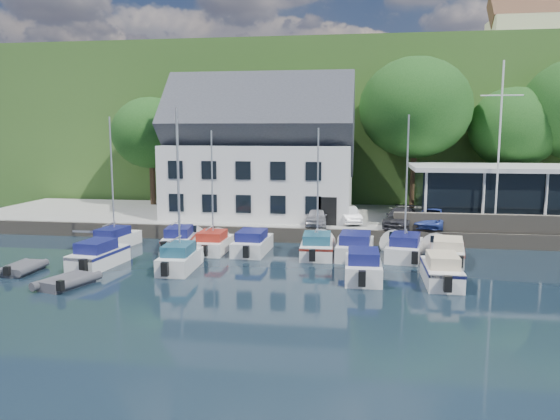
# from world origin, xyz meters

# --- Properties ---
(ground) EXTENTS (180.00, 180.00, 0.00)m
(ground) POSITION_xyz_m (0.00, 0.00, 0.00)
(ground) COLOR black
(ground) RESTS_ON ground
(quay) EXTENTS (60.00, 13.00, 1.00)m
(quay) POSITION_xyz_m (0.00, 17.50, 0.50)
(quay) COLOR gray
(quay) RESTS_ON ground
(quay_face) EXTENTS (60.00, 0.30, 1.00)m
(quay_face) POSITION_xyz_m (0.00, 11.00, 0.50)
(quay_face) COLOR #5F584C
(quay_face) RESTS_ON ground
(hillside) EXTENTS (160.00, 75.00, 16.00)m
(hillside) POSITION_xyz_m (0.00, 62.00, 8.00)
(hillside) COLOR #345821
(hillside) RESTS_ON ground
(field_patch) EXTENTS (50.00, 30.00, 0.30)m
(field_patch) POSITION_xyz_m (8.00, 70.00, 16.15)
(field_patch) COLOR #4E5B2D
(field_patch) RESTS_ON hillside
(farmhouse) EXTENTS (10.40, 7.00, 8.20)m
(farmhouse) POSITION_xyz_m (22.00, 52.00, 20.10)
(farmhouse) COLOR beige
(farmhouse) RESTS_ON hillside
(harbor_building) EXTENTS (14.40, 8.20, 8.70)m
(harbor_building) POSITION_xyz_m (-7.00, 16.50, 5.35)
(harbor_building) COLOR silver
(harbor_building) RESTS_ON quay
(club_pavilion) EXTENTS (13.20, 7.20, 4.10)m
(club_pavilion) POSITION_xyz_m (11.00, 16.00, 3.05)
(club_pavilion) COLOR black
(club_pavilion) RESTS_ON quay
(seawall) EXTENTS (18.00, 0.50, 1.20)m
(seawall) POSITION_xyz_m (12.00, 11.40, 1.60)
(seawall) COLOR #5F584C
(seawall) RESTS_ON quay
(gangway) EXTENTS (1.20, 6.00, 1.40)m
(gangway) POSITION_xyz_m (-16.50, 9.00, 0.00)
(gangway) COLOR #BDBDC1
(gangway) RESTS_ON ground
(car_silver) EXTENTS (1.47, 3.61, 1.23)m
(car_silver) POSITION_xyz_m (-2.23, 12.59, 1.61)
(car_silver) COLOR silver
(car_silver) RESTS_ON quay
(car_white) EXTENTS (2.21, 3.78, 1.18)m
(car_white) POSITION_xyz_m (-0.11, 13.74, 1.59)
(car_white) COLOR silver
(car_white) RESTS_ON quay
(car_dgrey) EXTENTS (2.88, 4.82, 1.31)m
(car_dgrey) POSITION_xyz_m (3.54, 12.74, 1.65)
(car_dgrey) COLOR #2B2B30
(car_dgrey) RESTS_ON quay
(car_blue) EXTENTS (2.88, 4.37, 1.39)m
(car_blue) POSITION_xyz_m (5.71, 12.93, 1.70)
(car_blue) COLOR #304595
(car_blue) RESTS_ON quay
(flagpole) EXTENTS (2.65, 0.20, 11.04)m
(flagpole) POSITION_xyz_m (9.63, 12.09, 6.52)
(flagpole) COLOR silver
(flagpole) RESTS_ON quay
(tree_0) EXTENTS (7.00, 7.00, 9.57)m
(tree_0) POSITION_xyz_m (-17.81, 21.35, 5.78)
(tree_0) COLOR #113610
(tree_0) RESTS_ON quay
(tree_1) EXTENTS (6.63, 6.63, 9.06)m
(tree_1) POSITION_xyz_m (-10.57, 21.70, 5.53)
(tree_1) COLOR #113610
(tree_1) RESTS_ON quay
(tree_2) EXTENTS (7.99, 7.99, 10.92)m
(tree_2) POSITION_xyz_m (-4.30, 21.28, 6.46)
(tree_2) COLOR #113610
(tree_2) RESTS_ON quay
(tree_3) EXTENTS (9.24, 9.24, 12.63)m
(tree_3) POSITION_xyz_m (5.08, 21.47, 7.31)
(tree_3) COLOR #113610
(tree_3) RESTS_ON quay
(tree_4) EXTENTS (7.44, 7.44, 10.17)m
(tree_4) POSITION_xyz_m (13.20, 22.58, 6.08)
(tree_4) COLOR #113610
(tree_4) RESTS_ON quay
(boat_r1_0) EXTENTS (2.54, 6.17, 8.32)m
(boat_r1_0) POSITION_xyz_m (-15.07, 7.66, 4.16)
(boat_r1_0) COLOR silver
(boat_r1_0) RESTS_ON ground
(boat_r1_1) EXTENTS (2.68, 5.98, 9.08)m
(boat_r1_1) POSITION_xyz_m (-10.70, 7.95, 4.54)
(boat_r1_1) COLOR silver
(boat_r1_1) RESTS_ON ground
(boat_r1_2) EXTENTS (2.02, 5.25, 8.29)m
(boat_r1_2) POSITION_xyz_m (-8.35, 7.40, 4.15)
(boat_r1_2) COLOR silver
(boat_r1_2) RESTS_ON ground
(boat_r1_3) EXTENTS (2.25, 5.95, 1.46)m
(boat_r1_3) POSITION_xyz_m (-5.85, 7.56, 0.73)
(boat_r1_3) COLOR silver
(boat_r1_3) RESTS_ON ground
(boat_r1_4) EXTENTS (2.33, 6.05, 8.65)m
(boat_r1_4) POSITION_xyz_m (-1.77, 7.33, 4.33)
(boat_r1_4) COLOR silver
(boat_r1_4) RESTS_ON ground
(boat_r1_5) EXTENTS (2.60, 6.37, 1.51)m
(boat_r1_5) POSITION_xyz_m (0.52, 7.39, 0.76)
(boat_r1_5) COLOR silver
(boat_r1_5) RESTS_ON ground
(boat_r1_6) EXTENTS (3.08, 6.59, 8.94)m
(boat_r1_6) POSITION_xyz_m (3.47, 7.60, 4.47)
(boat_r1_6) COLOR silver
(boat_r1_6) RESTS_ON ground
(boat_r1_7) EXTENTS (2.93, 6.37, 1.38)m
(boat_r1_7) POSITION_xyz_m (5.88, 7.10, 0.69)
(boat_r1_7) COLOR silver
(boat_r1_7) RESTS_ON ground
(boat_r2_0) EXTENTS (2.51, 5.84, 1.54)m
(boat_r2_0) POSITION_xyz_m (-13.68, 2.71, 0.77)
(boat_r2_0) COLOR silver
(boat_r2_0) RESTS_ON ground
(boat_r2_1) EXTENTS (2.01, 5.64, 9.15)m
(boat_r2_1) POSITION_xyz_m (-8.94, 2.76, 4.58)
(boat_r2_1) COLOR silver
(boat_r2_1) RESTS_ON ground
(boat_r2_3) EXTENTS (2.12, 5.58, 1.56)m
(boat_r2_3) POSITION_xyz_m (1.01, 2.35, 0.78)
(boat_r2_3) COLOR silver
(boat_r2_3) RESTS_ON ground
(boat_r2_4) EXTENTS (1.86, 5.69, 1.55)m
(boat_r2_4) POSITION_xyz_m (4.88, 2.08, 0.77)
(boat_r2_4) COLOR silver
(boat_r2_4) RESTS_ON ground
(dinghy_0) EXTENTS (1.65, 2.75, 0.64)m
(dinghy_0) POSITION_xyz_m (-17.17, 0.90, 0.32)
(dinghy_0) COLOR #3C3C41
(dinghy_0) RESTS_ON ground
(dinghy_1) EXTENTS (2.56, 3.30, 0.68)m
(dinghy_1) POSITION_xyz_m (-13.34, -1.26, 0.34)
(dinghy_1) COLOR #3C3C41
(dinghy_1) RESTS_ON ground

